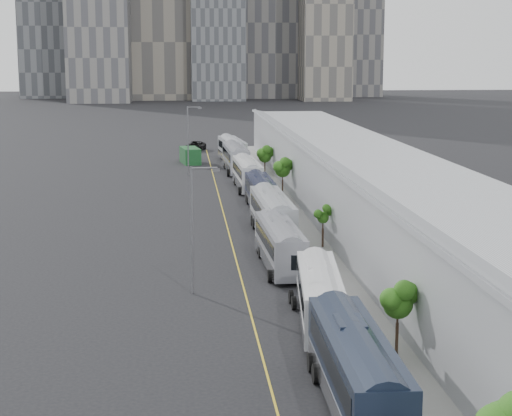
{
  "coord_description": "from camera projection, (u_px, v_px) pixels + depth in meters",
  "views": [
    {
      "loc": [
        -5.74,
        -16.26,
        16.44
      ],
      "look_at": [
        0.77,
        59.0,
        3.0
      ],
      "focal_mm": 60.0,
      "sensor_mm": 36.0,
      "label": 1
    }
  ],
  "objects": [
    {
      "name": "bus_4",
      "position": [
        272.0,
        218.0,
        78.72
      ],
      "size": [
        3.06,
        13.86,
        4.04
      ],
      "rotation": [
        0.0,
        0.0,
        0.02
      ],
      "color": "#9B9EA4",
      "rests_on": "ground"
    },
    {
      "name": "sidewalk",
      "position": [
        355.0,
        248.0,
        74.01
      ],
      "size": [
        10.0,
        170.0,
        0.12
      ],
      "primitive_type": "cube",
      "color": "gray",
      "rests_on": "ground"
    },
    {
      "name": "depot",
      "position": [
        401.0,
        208.0,
        73.75
      ],
      "size": [
        12.45,
        160.4,
        7.2
      ],
      "color": "gray",
      "rests_on": "ground"
    },
    {
      "name": "bus_8",
      "position": [
        232.0,
        152.0,
        134.18
      ],
      "size": [
        3.93,
        13.59,
        3.92
      ],
      "rotation": [
        0.0,
        0.0,
        0.09
      ],
      "color": "#BABBC5",
      "rests_on": "ground"
    },
    {
      "name": "bus_7",
      "position": [
        236.0,
        160.0,
        122.92
      ],
      "size": [
        3.21,
        13.7,
        3.98
      ],
      "rotation": [
        0.0,
        0.0,
        0.03
      ],
      "color": "gray",
      "rests_on": "ground"
    },
    {
      "name": "tree_3",
      "position": [
        283.0,
        168.0,
        99.71
      ],
      "size": [
        1.82,
        1.82,
        4.57
      ],
      "color": "black",
      "rests_on": "ground"
    },
    {
      "name": "bus_3",
      "position": [
        280.0,
        248.0,
        67.25
      ],
      "size": [
        2.89,
        12.63,
        3.67
      ],
      "rotation": [
        0.0,
        0.0,
        0.03
      ],
      "color": "gray",
      "rests_on": "ground"
    },
    {
      "name": "bus_1",
      "position": [
        356.0,
        377.0,
        39.99
      ],
      "size": [
        2.99,
        13.48,
        3.93
      ],
      "rotation": [
        0.0,
        0.0,
        -0.01
      ],
      "color": "black",
      "rests_on": "ground"
    },
    {
      "name": "shipping_container",
      "position": [
        190.0,
        156.0,
        132.74
      ],
      "size": [
        3.37,
        6.34,
        2.45
      ],
      "primitive_type": "cube",
      "rotation": [
        0.0,
        0.0,
        0.16
      ],
      "color": "#15441F",
      "rests_on": "ground"
    },
    {
      "name": "tree_4",
      "position": [
        265.0,
        154.0,
        120.41
      ],
      "size": [
        1.93,
        1.93,
        3.86
      ],
      "color": "black",
      "rests_on": "ground"
    },
    {
      "name": "bus_5",
      "position": [
        261.0,
        195.0,
        92.97
      ],
      "size": [
        2.73,
        12.22,
        3.56
      ],
      "rotation": [
        0.0,
        0.0,
        0.02
      ],
      "color": "#161931",
      "rests_on": "ground"
    },
    {
      "name": "tree_1",
      "position": [
        398.0,
        300.0,
        47.02
      ],
      "size": [
        1.67,
        1.67,
        4.08
      ],
      "color": "black",
      "rests_on": "ground"
    },
    {
      "name": "lane_line",
      "position": [
        234.0,
        251.0,
        73.13
      ],
      "size": [
        0.12,
        160.0,
        0.02
      ],
      "primitive_type": "cube",
      "color": "gold",
      "rests_on": "ground"
    },
    {
      "name": "suv",
      "position": [
        195.0,
        146.0,
        150.71
      ],
      "size": [
        4.24,
        6.47,
        1.65
      ],
      "primitive_type": "imported",
      "rotation": [
        0.0,
        0.0,
        -0.27
      ],
      "color": "black",
      "rests_on": "ground"
    },
    {
      "name": "bus_2",
      "position": [
        320.0,
        301.0,
        53.0
      ],
      "size": [
        3.61,
        12.26,
        3.53
      ],
      "rotation": [
        0.0,
        0.0,
        -0.1
      ],
      "color": "silver",
      "rests_on": "ground"
    },
    {
      "name": "street_lamp_near",
      "position": [
        195.0,
        221.0,
        59.12
      ],
      "size": [
        2.04,
        0.22,
        8.99
      ],
      "color": "#59595E",
      "rests_on": "ground"
    },
    {
      "name": "tree_2",
      "position": [
        323.0,
        217.0,
        73.81
      ],
      "size": [
        1.04,
        1.04,
        3.38
      ],
      "color": "black",
      "rests_on": "ground"
    },
    {
      "name": "bus_6",
      "position": [
        247.0,
        176.0,
        107.0
      ],
      "size": [
        3.02,
        13.12,
        3.81
      ],
      "rotation": [
        0.0,
        0.0,
        0.03
      ],
      "color": "silver",
      "rests_on": "ground"
    },
    {
      "name": "street_lamp_far",
      "position": [
        189.0,
        136.0,
        118.18
      ],
      "size": [
        2.04,
        0.22,
        9.62
      ],
      "color": "#59595E",
      "rests_on": "ground"
    }
  ]
}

